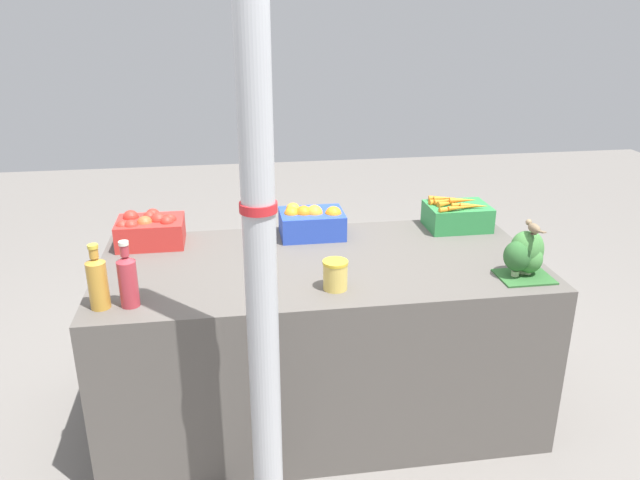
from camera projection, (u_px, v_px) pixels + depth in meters
name	position (u px, v px, depth m)	size (l,w,h in m)	color
ground_plane	(320.00, 409.00, 3.08)	(10.00, 10.00, 0.00)	slate
market_table	(320.00, 338.00, 2.94)	(1.96, 0.94, 0.80)	#56514C
support_pole	(260.00, 242.00, 1.95)	(0.12, 0.12, 2.36)	#B7BABF
apple_crate	(150.00, 229.00, 2.95)	(0.31, 0.23, 0.16)	red
orange_crate	(311.00, 221.00, 3.06)	(0.31, 0.23, 0.16)	#2847B7
carrot_crate	(457.00, 215.00, 3.17)	(0.31, 0.23, 0.16)	#2D8442
broccoli_pile	(525.00, 254.00, 2.61)	(0.22, 0.19, 0.20)	#2D602D
juice_bottle_amber	(98.00, 281.00, 2.33)	(0.07, 0.07, 0.26)	gold
juice_bottle_ruby	(128.00, 279.00, 2.35)	(0.07, 0.07, 0.26)	#B2333D
pickle_jar	(335.00, 275.00, 2.50)	(0.10, 0.10, 0.12)	#DBBC56
sparrow_bird	(534.00, 228.00, 2.55)	(0.04, 0.14, 0.05)	#4C3D2D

